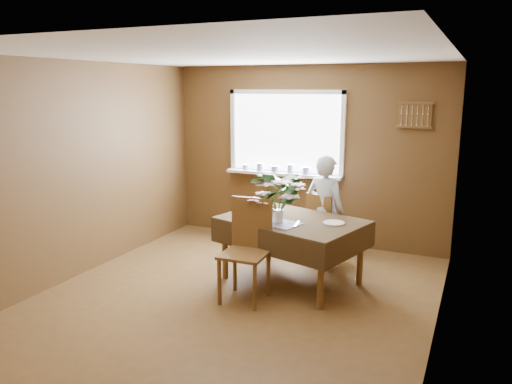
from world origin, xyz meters
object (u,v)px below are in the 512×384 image
at_px(chair_far, 323,225).
at_px(flower_bouquet, 278,193).
at_px(seated_woman, 325,211).
at_px(dining_table, 292,227).
at_px(chair_near, 248,246).

relative_size(chair_far, flower_bouquet, 1.54).
distance_m(seated_woman, flower_bouquet, 0.99).
distance_m(dining_table, chair_far, 0.77).
distance_m(chair_far, chair_near, 1.40).
distance_m(dining_table, chair_near, 0.66).
bearing_deg(chair_near, seated_woman, 67.50).
bearing_deg(flower_bouquet, seated_woman, 72.84).
bearing_deg(flower_bouquet, chair_far, 76.15).
bearing_deg(dining_table, chair_near, -99.20).
bearing_deg(seated_woman, chair_far, -42.98).
bearing_deg(chair_near, chair_far, 69.87).
relative_size(chair_near, flower_bouquet, 1.81).
bearing_deg(chair_far, dining_table, 99.62).
bearing_deg(chair_far, flower_bouquet, 96.80).
distance_m(dining_table, seated_woman, 0.71).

